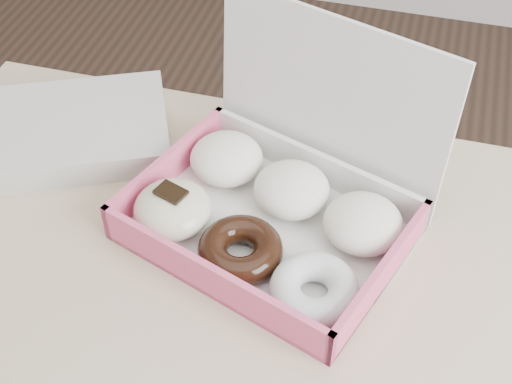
# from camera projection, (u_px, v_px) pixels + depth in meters

# --- Properties ---
(donut_box) EXTENTS (0.38, 0.35, 0.23)m
(donut_box) POSITION_uv_depth(u_px,v_px,m) (274.00, 203.00, 0.85)
(donut_box) COLOR silver
(donut_box) RESTS_ON table
(newspapers) EXTENTS (0.29, 0.27, 0.04)m
(newspapers) POSITION_uv_depth(u_px,v_px,m) (81.00, 129.00, 0.97)
(newspapers) COLOR silver
(newspapers) RESTS_ON table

